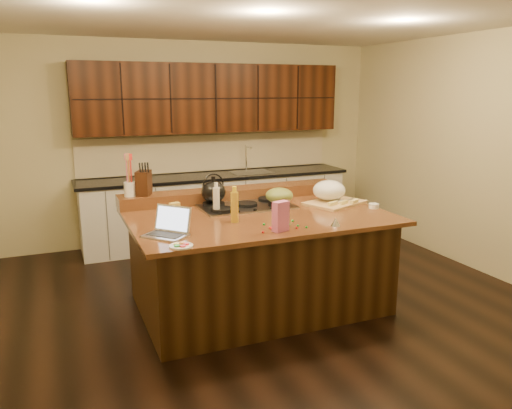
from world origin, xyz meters
name	(u,v)px	position (x,y,z in m)	size (l,w,h in m)	color
room	(258,169)	(0.00, 0.00, 1.35)	(5.52, 5.02, 2.72)	black
island	(258,260)	(0.00, 0.00, 0.46)	(2.40, 1.60, 0.92)	black
back_ledge	(233,194)	(0.00, 0.70, 0.98)	(2.40, 0.30, 0.12)	black
cooktop	(246,206)	(0.00, 0.30, 0.94)	(0.92, 0.52, 0.05)	gray
back_counter	(215,171)	(0.30, 2.23, 0.98)	(3.70, 0.66, 2.40)	silver
kettle	(214,192)	(-0.30, 0.43, 1.07)	(0.24, 0.24, 0.22)	black
green_bowl	(279,195)	(0.30, 0.17, 1.04)	(0.27, 0.27, 0.15)	olive
laptop	(169,228)	(-0.94, -0.37, 0.98)	(0.41, 0.42, 0.23)	#B7B7BC
oil_bottle	(235,207)	(-0.30, -0.19, 1.06)	(0.07, 0.07, 0.27)	gold
vinegar_bottle	(216,201)	(-0.36, 0.16, 1.04)	(0.06, 0.06, 0.25)	silver
wooden_tray	(330,193)	(0.87, 0.15, 1.02)	(0.69, 0.60, 0.23)	tan
ramekin_a	(338,202)	(0.91, 0.05, 0.94)	(0.10, 0.10, 0.04)	white
ramekin_b	(374,206)	(1.15, -0.22, 0.94)	(0.10, 0.10, 0.04)	white
ramekin_c	(329,198)	(0.92, 0.25, 0.94)	(0.10, 0.10, 0.04)	white
strainer_bowl	(333,192)	(1.08, 0.43, 0.97)	(0.24, 0.24, 0.09)	#996B3F
kitchen_timer	(336,222)	(0.46, -0.64, 0.96)	(0.08, 0.08, 0.07)	silver
pink_bag	(281,216)	(-0.05, -0.61, 1.05)	(0.14, 0.07, 0.25)	#D4649B
candy_plate	(181,246)	(-0.92, -0.71, 0.93)	(0.18, 0.18, 0.01)	white
package_box	(175,209)	(-0.74, 0.23, 0.98)	(0.09, 0.06, 0.12)	gold
utensil_crock	(130,189)	(-1.07, 0.70, 1.11)	(0.12, 0.12, 0.14)	white
knife_block	(144,183)	(-0.94, 0.70, 1.16)	(0.12, 0.20, 0.24)	black
gumdrop_0	(277,230)	(-0.08, -0.62, 0.93)	(0.02, 0.02, 0.02)	red
gumdrop_1	(264,224)	(-0.11, -0.39, 0.93)	(0.02, 0.02, 0.02)	#198C26
gumdrop_2	(263,232)	(-0.21, -0.62, 0.93)	(0.02, 0.02, 0.02)	red
gumdrop_3	(298,226)	(0.14, -0.55, 0.93)	(0.02, 0.02, 0.02)	#198C26
gumdrop_4	(271,228)	(-0.10, -0.53, 0.93)	(0.02, 0.02, 0.02)	red
gumdrop_5	(307,227)	(0.19, -0.62, 0.93)	(0.02, 0.02, 0.02)	#198C26
gumdrop_6	(288,228)	(0.03, -0.58, 0.93)	(0.02, 0.02, 0.02)	red
gumdrop_7	(293,221)	(0.17, -0.38, 0.93)	(0.02, 0.02, 0.02)	#198C26
gumdrop_8	(297,228)	(0.10, -0.60, 0.93)	(0.02, 0.02, 0.02)	red
gumdrop_9	(281,223)	(0.05, -0.41, 0.93)	(0.02, 0.02, 0.02)	#198C26
gumdrop_10	(276,222)	(0.01, -0.38, 0.93)	(0.02, 0.02, 0.02)	red
gumdrop_11	(289,224)	(0.09, -0.48, 0.93)	(0.02, 0.02, 0.02)	#198C26
gumdrop_12	(270,228)	(-0.11, -0.52, 0.93)	(0.02, 0.02, 0.02)	red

